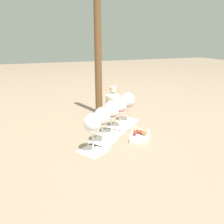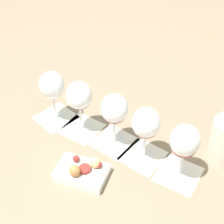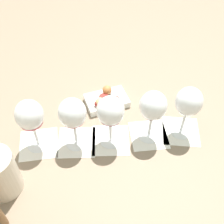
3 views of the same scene
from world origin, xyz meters
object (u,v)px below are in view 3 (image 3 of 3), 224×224
object	(u,v)px
wine_glass_1	(73,115)
wine_glass_3	(153,108)
wine_glass_0	(30,117)
wine_glass_4	(188,104)
snack_dish	(106,100)
wine_glass_2	(112,114)

from	to	relation	value
wine_glass_1	wine_glass_3	distance (m)	0.23
wine_glass_0	wine_glass_1	distance (m)	0.12
wine_glass_4	wine_glass_0	bearing A→B (deg)	-134.89
wine_glass_4	snack_dish	size ratio (longest dim) A/B	1.05
wine_glass_2	wine_glass_3	bearing A→B (deg)	49.61
wine_glass_4	snack_dish	bearing A→B (deg)	-168.80
wine_glass_4	wine_glass_1	bearing A→B (deg)	-133.84
wine_glass_1	wine_glass_3	xyz separation A→B (m)	(0.16, 0.16, -0.00)
wine_glass_1	wine_glass_2	distance (m)	0.11
snack_dish	wine_glass_3	bearing A→B (deg)	-7.19
wine_glass_1	snack_dish	world-z (taller)	wine_glass_1
wine_glass_3	wine_glass_4	world-z (taller)	same
wine_glass_2	wine_glass_4	bearing A→B (deg)	48.49
wine_glass_3	wine_glass_4	xyz separation A→B (m)	(0.07, 0.08, 0.00)
wine_glass_0	wine_glass_1	world-z (taller)	same
wine_glass_1	wine_glass_3	world-z (taller)	same
wine_glass_0	wine_glass_3	distance (m)	0.34
wine_glass_2	wine_glass_4	distance (m)	0.22
snack_dish	wine_glass_1	bearing A→B (deg)	-79.32
wine_glass_1	snack_dish	bearing A→B (deg)	100.68
wine_glass_0	wine_glass_3	bearing A→B (deg)	44.46
wine_glass_4	snack_dish	world-z (taller)	wine_glass_4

